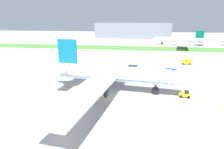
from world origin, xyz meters
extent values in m
plane|color=#ADAAA5|center=(0.00, 0.00, 0.00)|extent=(600.00, 600.00, 0.00)
cube|color=yellow|center=(0.00, -3.29, 0.00)|extent=(280.00, 0.36, 0.01)
cube|color=#4C8438|center=(0.00, 111.01, 0.05)|extent=(320.00, 24.00, 0.10)
cylinder|color=white|center=(-3.02, 4.91, 6.32)|extent=(41.65, 10.82, 5.62)
cube|color=#0C6B9E|center=(-3.02, 4.91, 5.33)|extent=(39.96, 10.17, 0.67)
sphere|color=white|center=(18.98, 2.08, 6.32)|extent=(5.33, 5.33, 5.33)
cone|color=white|center=(-26.00, 7.85, 6.74)|extent=(6.73, 5.52, 4.77)
cube|color=#0C6B9E|center=(-20.21, 7.11, 13.62)|extent=(7.44, 1.50, 8.99)
cube|color=white|center=(-20.32, 12.79, 7.16)|extent=(5.65, 9.49, 0.39)
cube|color=white|center=(-21.75, 1.65, 7.16)|extent=(5.65, 9.49, 0.39)
cube|color=white|center=(-2.35, 26.38, 5.62)|extent=(13.73, 38.00, 0.45)
cube|color=white|center=(-7.79, -16.04, 5.62)|extent=(13.73, 38.00, 0.45)
cylinder|color=#B7BABF|center=(-2.18, 17.93, 3.92)|extent=(5.68, 3.74, 3.09)
cylinder|color=black|center=(0.46, 17.59, 3.92)|extent=(0.87, 3.28, 3.24)
cylinder|color=#B7BABF|center=(-5.50, -7.91, 3.92)|extent=(5.68, 3.74, 3.09)
cylinder|color=black|center=(-2.85, -8.24, 3.92)|extent=(0.87, 3.28, 3.24)
cylinder|color=black|center=(12.54, 2.91, 2.42)|extent=(0.59, 0.59, 2.18)
cylinder|color=black|center=(12.54, 2.91, 1.33)|extent=(2.80, 1.53, 2.67)
cylinder|color=black|center=(-5.92, 8.25, 2.42)|extent=(0.59, 0.59, 2.18)
cylinder|color=black|center=(-5.92, 8.25, 1.33)|extent=(2.80, 1.53, 2.67)
cylinder|color=black|center=(-6.67, 2.40, 2.42)|extent=(0.59, 0.59, 2.18)
cylinder|color=black|center=(-6.67, 2.40, 1.33)|extent=(2.80, 1.53, 2.67)
cube|color=black|center=(18.14, 2.19, 7.02)|extent=(2.49, 4.43, 1.01)
sphere|color=black|center=(-18.23, 9.63, 6.82)|extent=(0.39, 0.39, 0.39)
sphere|color=black|center=(-15.40, 9.27, 6.82)|extent=(0.39, 0.39, 0.39)
sphere|color=black|center=(-12.57, 8.91, 6.82)|extent=(0.39, 0.39, 0.39)
sphere|color=black|center=(-9.74, 8.54, 6.82)|extent=(0.39, 0.39, 0.39)
sphere|color=black|center=(-6.91, 8.18, 6.82)|extent=(0.39, 0.39, 0.39)
sphere|color=black|center=(-4.08, 7.82, 6.82)|extent=(0.39, 0.39, 0.39)
sphere|color=black|center=(-1.26, 7.45, 6.82)|extent=(0.39, 0.39, 0.39)
sphere|color=black|center=(1.57, 7.09, 6.82)|extent=(0.39, 0.39, 0.39)
sphere|color=black|center=(4.40, 6.73, 6.82)|extent=(0.39, 0.39, 0.39)
sphere|color=black|center=(7.23, 6.37, 6.82)|extent=(0.39, 0.39, 0.39)
sphere|color=black|center=(10.06, 6.00, 6.82)|extent=(0.39, 0.39, 0.39)
sphere|color=black|center=(12.89, 5.64, 6.82)|extent=(0.39, 0.39, 0.39)
cube|color=yellow|center=(22.15, 1.68, 0.91)|extent=(3.84, 2.53, 0.92)
cube|color=black|center=(22.69, 1.61, 1.82)|extent=(1.49, 1.74, 0.90)
cylinder|color=black|center=(19.48, 2.02, 0.60)|extent=(1.80, 0.35, 0.12)
cylinder|color=black|center=(20.77, 0.80, 0.45)|extent=(0.94, 0.46, 0.90)
cylinder|color=black|center=(21.04, 2.87, 0.45)|extent=(0.94, 0.46, 0.90)
cylinder|color=black|center=(23.27, 0.48, 0.45)|extent=(0.94, 0.46, 0.90)
cylinder|color=black|center=(23.54, 2.55, 0.45)|extent=(0.94, 0.46, 0.90)
cylinder|color=black|center=(-8.23, -12.91, 0.41)|extent=(0.12, 0.12, 0.82)
cylinder|color=orange|center=(-8.27, -12.77, 1.08)|extent=(0.10, 0.10, 0.52)
cylinder|color=black|center=(-8.18, -13.09, 0.41)|extent=(0.12, 0.12, 0.82)
cylinder|color=orange|center=(-8.14, -13.23, 1.08)|extent=(0.10, 0.10, 0.52)
cube|color=orange|center=(-8.21, -13.00, 1.11)|extent=(0.35, 0.48, 0.58)
sphere|color=tan|center=(-8.21, -13.00, 1.52)|extent=(0.22, 0.22, 0.22)
cylinder|color=black|center=(-15.20, -3.74, 0.44)|extent=(0.13, 0.13, 0.88)
cylinder|color=#BFE519|center=(-15.06, -3.69, 1.16)|extent=(0.10, 0.10, 0.56)
cylinder|color=black|center=(-15.40, -3.81, 0.44)|extent=(0.13, 0.13, 0.88)
cylinder|color=#BFE519|center=(-15.54, -3.86, 1.16)|extent=(0.10, 0.10, 0.56)
cube|color=#BFE519|center=(-15.30, -3.78, 1.20)|extent=(0.52, 0.40, 0.63)
sphere|color=#8C6647|center=(-15.30, -3.78, 1.64)|extent=(0.24, 0.24, 0.24)
cylinder|color=black|center=(-14.62, 4.76, 0.40)|extent=(0.12, 0.12, 0.81)
cylinder|color=orange|center=(-14.53, 4.64, 1.07)|extent=(0.09, 0.09, 0.52)
cylinder|color=black|center=(-14.73, 4.91, 0.40)|extent=(0.12, 0.12, 0.81)
cylinder|color=orange|center=(-14.81, 5.03, 1.07)|extent=(0.09, 0.09, 0.52)
cube|color=orange|center=(-14.67, 4.83, 1.10)|extent=(0.44, 0.48, 0.57)
sphere|color=brown|center=(-14.67, 4.83, 1.50)|extent=(0.22, 0.22, 0.22)
cube|color=yellow|center=(32.93, 53.48, 1.69)|extent=(4.24, 2.54, 2.48)
cube|color=yellow|center=(30.36, 53.22, 1.34)|extent=(1.77, 2.20, 1.77)
cube|color=#263347|center=(29.64, 53.14, 1.69)|extent=(0.26, 1.80, 0.78)
cylinder|color=black|center=(30.47, 52.15, 0.45)|extent=(0.93, 0.39, 0.90)
cylinder|color=black|center=(30.26, 54.28, 0.45)|extent=(0.93, 0.39, 0.90)
cylinder|color=black|center=(34.05, 52.51, 0.45)|extent=(0.93, 0.39, 0.90)
cylinder|color=black|center=(33.83, 54.64, 0.45)|extent=(0.93, 0.39, 0.90)
cube|color=#33478C|center=(20.71, 30.56, 1.58)|extent=(4.84, 3.03, 2.27)
cube|color=#33478C|center=(23.49, 29.88, 1.36)|extent=(2.15, 2.30, 1.82)
cube|color=#263347|center=(24.28, 29.69, 1.72)|extent=(0.48, 1.67, 0.80)
cylinder|color=black|center=(23.73, 30.87, 0.45)|extent=(0.95, 0.50, 0.90)
cylinder|color=black|center=(23.25, 28.90, 0.45)|extent=(0.95, 0.50, 0.90)
cylinder|color=black|center=(19.86, 31.81, 0.45)|extent=(0.95, 0.50, 0.90)
cylinder|color=black|center=(19.38, 29.84, 0.45)|extent=(0.95, 0.50, 0.90)
cylinder|color=white|center=(41.29, 138.26, 4.66)|extent=(41.56, 9.94, 4.14)
cube|color=#055938|center=(41.29, 138.26, 3.93)|extent=(39.87, 9.38, 0.50)
sphere|color=white|center=(19.68, 141.34, 4.66)|extent=(3.93, 3.93, 3.93)
cone|color=white|center=(63.62, 135.08, 4.97)|extent=(5.00, 4.13, 3.52)
cube|color=#055938|center=(58.50, 135.81, 10.04)|extent=(7.43, 1.46, 6.62)
cube|color=white|center=(58.74, 131.59, 5.28)|extent=(5.44, 7.20, 0.29)
cube|color=white|center=(59.91, 139.79, 5.28)|extent=(5.44, 7.20, 0.29)
cube|color=white|center=(40.42, 117.48, 4.14)|extent=(14.28, 38.16, 0.33)
cube|color=white|center=(46.27, 158.46, 4.14)|extent=(14.28, 38.16, 0.33)
cylinder|color=#B7BABF|center=(40.37, 125.95, 2.89)|extent=(4.21, 2.81, 2.28)
cylinder|color=black|center=(38.43, 126.23, 2.89)|extent=(0.68, 2.41, 2.39)
cylinder|color=#B7BABF|center=(43.85, 150.33, 2.89)|extent=(4.21, 2.81, 2.28)
cylinder|color=black|center=(41.91, 150.61, 2.89)|extent=(0.68, 2.41, 2.39)
cylinder|color=black|center=(25.72, 140.48, 1.78)|extent=(0.43, 0.43, 1.60)
cylinder|color=black|center=(25.72, 140.48, 0.98)|extent=(2.07, 1.15, 1.97)
cylinder|color=black|center=(44.26, 135.64, 1.78)|extent=(0.43, 0.43, 1.60)
cylinder|color=black|center=(44.26, 135.64, 0.98)|extent=(2.07, 1.15, 1.97)
cylinder|color=black|center=(44.88, 139.94, 1.78)|extent=(0.43, 0.43, 1.60)
cylinder|color=black|center=(44.88, 139.94, 0.98)|extent=(2.07, 1.15, 1.97)
sphere|color=white|center=(78.77, 140.19, 5.46)|extent=(4.61, 4.61, 4.61)
cube|color=gray|center=(-5.75, 194.98, 9.00)|extent=(90.86, 20.00, 18.00)
camera|label=1|loc=(7.67, -67.16, 26.34)|focal=33.62mm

